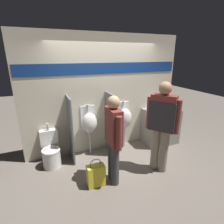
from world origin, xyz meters
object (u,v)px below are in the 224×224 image
Objects in this scene: shopping_bag at (96,175)px; person_in_vest at (162,122)px; toilet at (51,152)px; cell_phone at (156,112)px; sink_basin at (159,107)px; person_with_lanyard at (114,137)px; urinal_far at (125,118)px; urinal_near_counter at (89,123)px.

person_in_vest is at bearing -1.09° from shopping_bag.
cell_phone is at bearing -3.09° from toilet.
sink_basin is 2.38m from shopping_bag.
toilet is at bearing 47.84° from person_with_lanyard.
sink_basin reaches higher than toilet.
urinal_far reaches higher than shopping_bag.
sink_basin is 1.96m from person_with_lanyard.
person_in_vest is (0.22, -1.14, 0.28)m from urinal_far.
toilet is 1.52m from person_with_lanyard.
cell_phone reaches higher than toilet.
cell_phone is 0.09× the size of person_with_lanyard.
urinal_far is 1.34× the size of toilet.
toilet is 2.35m from person_in_vest.
toilet is at bearing 125.35° from shopping_bag.
toilet is at bearing -170.56° from urinal_near_counter.
urinal_near_counter is 2.16× the size of shopping_bag.
urinal_far is (0.89, 0.00, 0.00)m from urinal_near_counter.
person_in_vest reaches higher than urinal_near_counter.
sink_basin is at bearing -71.39° from person_in_vest.
person_in_vest is (-0.49, -0.85, 0.12)m from cell_phone.
urinal_near_counter is (-1.81, 0.10, -0.21)m from sink_basin.
person_with_lanyard is at bearing 51.43° from person_in_vest.
cell_phone is 0.12× the size of urinal_near_counter.
person_in_vest reaches higher than toilet.
urinal_far is 0.65× the size of person_in_vest.
urinal_far is at bearing 173.68° from sink_basin.
urinal_near_counter and urinal_far have the same top height.
shopping_bag is (0.68, -0.96, -0.10)m from toilet.
person_in_vest is at bearing -89.70° from person_with_lanyard.
urinal_far is (-0.92, 0.10, -0.21)m from sink_basin.
urinal_near_counter is 1.26m from shopping_bag.
person_in_vest reaches higher than urinal_far.
person_with_lanyard is (-0.76, -1.12, 0.13)m from urinal_far.
person_with_lanyard is (1.02, -0.97, 0.59)m from toilet.
urinal_near_counter is at bearing 79.51° from shopping_bag.
urinal_near_counter reaches higher than cell_phone.
cell_phone is 1.64m from urinal_near_counter.
urinal_near_counter reaches higher than toilet.
shopping_bag is (-1.32, 0.03, -0.83)m from person_in_vest.
cell_phone is 1.70m from person_with_lanyard.
urinal_far reaches higher than sink_basin.
person_with_lanyard is (-0.98, 0.02, -0.15)m from person_in_vest.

